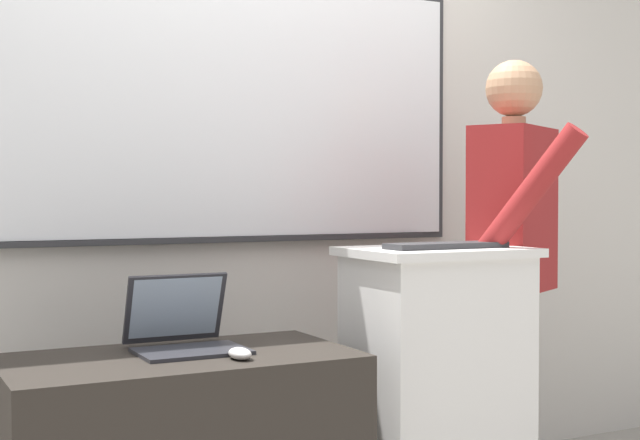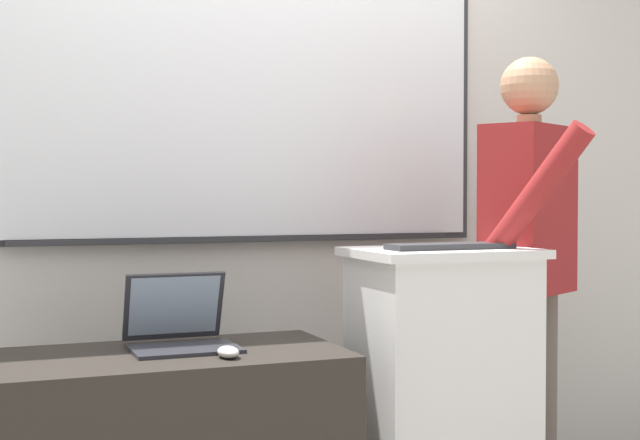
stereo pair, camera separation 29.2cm
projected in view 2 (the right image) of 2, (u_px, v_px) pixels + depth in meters
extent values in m
cube|color=beige|center=(257.00, 119.00, 3.60)|extent=(6.40, 0.12, 2.99)
cube|color=#2D2D30|center=(243.00, 108.00, 3.51)|extent=(2.03, 0.02, 1.06)
cube|color=white|center=(243.00, 108.00, 3.50)|extent=(1.98, 0.02, 1.01)
cube|color=#2D2D30|center=(245.00, 239.00, 3.50)|extent=(1.78, 0.04, 0.02)
cube|color=silver|center=(441.00, 400.00, 3.04)|extent=(0.56, 0.41, 0.98)
cube|color=silver|center=(442.00, 253.00, 3.03)|extent=(0.61, 0.45, 0.03)
cylinder|color=brown|center=(514.00, 409.00, 3.23)|extent=(0.13, 0.13, 0.83)
cylinder|color=brown|center=(540.00, 398.00, 3.39)|extent=(0.13, 0.13, 0.83)
cube|color=maroon|center=(528.00, 210.00, 3.29)|extent=(0.44, 0.38, 0.62)
cylinder|color=tan|center=(529.00, 121.00, 3.28)|extent=(0.09, 0.09, 0.04)
sphere|color=tan|center=(529.00, 86.00, 3.28)|extent=(0.21, 0.21, 0.21)
cylinder|color=maroon|center=(531.00, 200.00, 2.95)|extent=(0.28, 0.41, 0.52)
cylinder|color=maroon|center=(553.00, 215.00, 3.46)|extent=(0.08, 0.08, 0.59)
cube|color=#28282D|center=(185.00, 349.00, 2.70)|extent=(0.32, 0.23, 0.01)
cube|color=#28282D|center=(174.00, 306.00, 2.84)|extent=(0.32, 0.09, 0.22)
cube|color=#8C9EB2|center=(174.00, 305.00, 2.84)|extent=(0.28, 0.08, 0.19)
cube|color=#2D2D30|center=(450.00, 246.00, 2.98)|extent=(0.44, 0.12, 0.02)
ellipsoid|color=silver|center=(228.00, 352.00, 2.59)|extent=(0.06, 0.10, 0.03)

